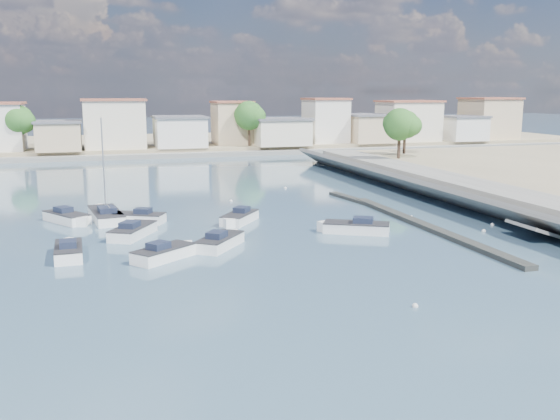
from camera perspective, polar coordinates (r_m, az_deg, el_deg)
The scene contains 17 objects.
ground at distance 77.20m, azimuth -2.55°, elevation 2.62°, with size 400.00×400.00×0.00m, color #2D425B.
seawall_walkway at distance 60.80m, azimuth 21.24°, elevation 0.53°, with size 5.00×90.00×1.80m, color slate.
breakwater at distance 54.38m, azimuth 11.68°, elevation -0.88°, with size 2.00×31.02×0.35m.
far_shore_land at distance 127.90m, azimuth -8.28°, elevation 6.08°, with size 160.00×40.00×1.40m, color gray.
far_shore_quay at distance 107.28m, azimuth -6.61°, elevation 5.07°, with size 160.00×2.50×0.80m, color slate.
far_town at distance 115.00m, azimuth -1.88°, elevation 7.78°, with size 113.01×12.80×8.35m.
shore_trees at distance 105.83m, azimuth -1.91°, elevation 8.22°, with size 74.56×38.32×7.92m.
motorboat_a at distance 44.40m, azimuth -18.76°, elevation -3.58°, with size 1.89×5.02×1.48m.
motorboat_b at distance 42.17m, azimuth -10.36°, elevation -3.92°, with size 4.54×4.09×1.48m.
motorboat_c at distance 49.43m, azimuth 6.69°, elevation -1.64°, with size 5.49×4.17×1.48m.
motorboat_d at distance 52.73m, azimuth -3.82°, elevation -0.81°, with size 4.05×4.60×1.48m.
motorboat_e at distance 49.31m, azimuth -13.16°, elevation -1.89°, with size 4.07×5.26×1.48m.
motorboat_f at distance 54.18m, azimuth -13.06°, elevation -0.75°, with size 4.80×3.55×1.48m.
motorboat_g at distance 55.80m, azimuth -18.79°, elevation -0.72°, with size 4.11×5.05×1.48m.
motorboat_h at distance 44.82m, azimuth -5.40°, elevation -2.91°, with size 4.25×4.78×1.48m.
sailboat at distance 56.23m, azimuth -15.66°, elevation -0.43°, with size 3.11×7.49×9.00m.
mooring_buoys at distance 54.37m, azimuth 8.48°, elevation -0.90°, with size 18.81×40.41×0.33m.
Camera 1 is at (-18.57, -34.13, 10.96)m, focal length 40.00 mm.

